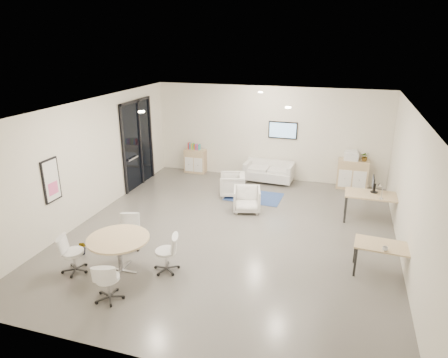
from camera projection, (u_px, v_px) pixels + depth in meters
The scene contains 21 objects.
room_shell at pixel (232, 173), 9.69m from camera, with size 9.60×10.60×4.80m.
glass_door at pixel (138, 141), 13.08m from camera, with size 0.09×1.90×2.85m.
artwork at pixel (51, 180), 9.38m from camera, with size 0.05×0.54×1.04m.
wall_tv at pixel (283, 130), 13.52m from camera, with size 0.98×0.06×0.58m.
ceiling_spots at pixel (234, 103), 9.97m from camera, with size 3.14×4.14×0.03m.
sideboard_left at pixel (195, 161), 14.66m from camera, with size 0.77×0.40×0.86m.
sideboard_right at pixel (352, 174), 13.08m from camera, with size 0.97×0.47×0.97m.
books at pixel (194, 147), 14.50m from camera, with size 0.45×0.14×0.22m.
printer at pixel (352, 155), 12.89m from camera, with size 0.46×0.39×0.32m.
loveseat at pixel (269, 172), 13.75m from camera, with size 1.67×0.91×0.61m.
blue_rug at pixel (254, 197), 12.51m from camera, with size 1.71×1.14×0.01m, color navy.
armchair_left at pixel (232, 184), 12.51m from camera, with size 0.76×0.71×0.78m, color silver.
armchair_right at pixel (247, 198), 11.38m from camera, with size 0.74×0.70×0.77m, color silver.
desk_rear at pixel (374, 197), 10.64m from camera, with size 1.50×0.76×0.78m.
desk_front at pixel (387, 248), 8.25m from camera, with size 1.32×0.73×0.67m.
monitor at pixel (374, 184), 10.68m from camera, with size 0.20×0.50×0.44m.
round_table at pixel (118, 241), 8.31m from camera, with size 1.30×1.30×0.79m.
meeting_chairs at pixel (120, 254), 8.41m from camera, with size 2.58×2.58×0.82m.
plant_cabinet at pixel (365, 158), 12.76m from camera, with size 0.28×0.31×0.24m, color #3F7F3F.
plant_floor at pixel (83, 252), 9.17m from camera, with size 0.19×0.34×0.15m, color #3F7F3F.
cup at pixel (385, 248), 8.01m from camera, with size 0.11×0.09×0.11m, color white.
Camera 1 is at (2.52, -8.83, 4.72)m, focal length 32.00 mm.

